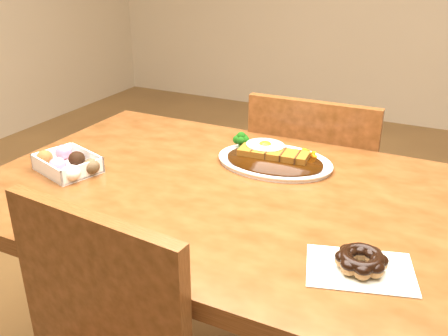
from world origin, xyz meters
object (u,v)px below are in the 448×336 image
at_px(chair_far, 315,201).
at_px(katsu_curry_plate, 273,158).
at_px(table, 227,224).
at_px(donut_box, 67,163).
at_px(pon_de_ring, 361,261).

height_order(chair_far, katsu_curry_plate, chair_far).
xyz_separation_m(table, katsu_curry_plate, (0.04, 0.19, 0.11)).
distance_m(katsu_curry_plate, donut_box, 0.54).
distance_m(chair_far, pon_de_ring, 0.83).
bearing_deg(katsu_curry_plate, chair_far, 84.43).
bearing_deg(chair_far, pon_de_ring, 109.63).
distance_m(table, chair_far, 0.57).
bearing_deg(pon_de_ring, chair_far, 111.36).
bearing_deg(chair_far, donut_box, 49.98).
relative_size(donut_box, pon_de_ring, 0.87).
xyz_separation_m(table, pon_de_ring, (0.36, -0.19, 0.12)).
height_order(table, pon_de_ring, pon_de_ring).
xyz_separation_m(donut_box, pon_de_ring, (0.78, -0.10, -0.00)).
relative_size(katsu_curry_plate, donut_box, 1.61).
relative_size(table, pon_de_ring, 5.42).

